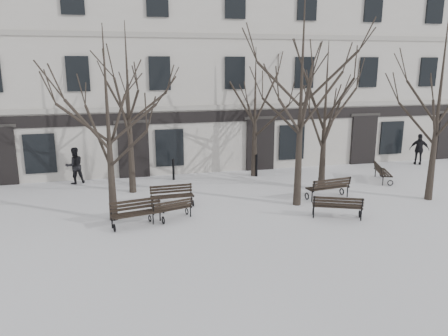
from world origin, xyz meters
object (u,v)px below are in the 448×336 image
object	(u,v)px
bench_3	(172,195)
bench_5	(382,172)
tree_1	(107,101)
bench_0	(137,212)
tree_3	(441,87)
tree_2	(302,68)
bench_2	(337,206)
bench_1	(171,209)
bench_4	(329,187)

from	to	relation	value
bench_3	bench_5	distance (m)	11.06
tree_1	bench_0	size ratio (longest dim) A/B	3.61
tree_3	bench_0	world-z (taller)	tree_3
bench_0	tree_3	bearing A→B (deg)	-10.77
tree_1	tree_2	bearing A→B (deg)	0.05
bench_2	bench_3	size ratio (longest dim) A/B	1.09
bench_1	bench_5	distance (m)	11.63
tree_1	tree_2	world-z (taller)	tree_2
bench_0	bench_5	distance (m)	12.97
tree_2	bench_0	size ratio (longest dim) A/B	4.55
tree_2	bench_5	size ratio (longest dim) A/B	4.82
tree_3	bench_0	xyz separation A→B (m)	(-12.74, -0.19, -4.42)
bench_1	bench_4	bearing A→B (deg)	170.42
bench_5	bench_1	bearing A→B (deg)	126.35
bench_4	bench_5	world-z (taller)	bench_4
tree_3	bench_5	bearing A→B (deg)	94.23
bench_2	bench_4	xyz separation A→B (m)	(0.86, 2.41, 0.03)
tree_1	bench_1	size ratio (longest dim) A/B	4.16
bench_4	tree_3	bearing A→B (deg)	156.50
bench_2	bench_5	world-z (taller)	bench_2
bench_1	bench_2	world-z (taller)	bench_2
tree_2	bench_0	xyz separation A→B (m)	(-6.76, -0.90, -5.20)
tree_2	bench_3	size ratio (longest dim) A/B	5.03
tree_1	bench_4	size ratio (longest dim) A/B	3.52
bench_0	bench_1	bearing A→B (deg)	2.57
tree_2	bench_1	xyz separation A→B (m)	(-5.46, -0.57, -5.27)
bench_0	bench_3	size ratio (longest dim) A/B	1.11
tree_2	bench_4	world-z (taller)	tree_2
bench_0	bench_4	distance (m)	8.55
tree_2	tree_3	bearing A→B (deg)	-6.73
bench_0	bench_3	xyz separation A→B (m)	(1.54, 1.94, -0.04)
tree_3	bench_1	distance (m)	12.30
bench_4	bench_3	bearing A→B (deg)	-13.79
bench_0	bench_2	size ratio (longest dim) A/B	1.02
tree_3	bench_4	bearing A→B (deg)	165.18
tree_1	bench_0	bearing A→B (deg)	-46.01
bench_2	bench_1	bearing A→B (deg)	10.70
bench_2	bench_4	distance (m)	2.56
tree_2	bench_2	distance (m)	5.63
bench_4	tree_2	bearing A→B (deg)	5.63
bench_1	bench_3	xyz separation A→B (m)	(0.25, 1.62, 0.04)
bench_0	bench_5	bearing A→B (deg)	3.76
bench_1	bench_5	size ratio (longest dim) A/B	0.92
tree_1	bench_4	world-z (taller)	tree_1
tree_3	bench_3	world-z (taller)	tree_3
bench_2	bench_3	distance (m)	6.76
bench_1	bench_2	distance (m)	6.44
tree_1	tree_3	world-z (taller)	tree_3
bench_1	bench_5	bearing A→B (deg)	177.98
tree_3	bench_4	size ratio (longest dim) A/B	3.83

